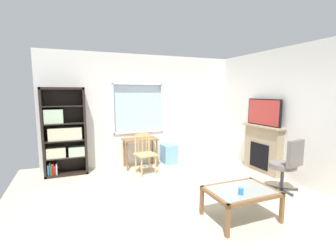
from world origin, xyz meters
name	(u,v)px	position (x,y,z in m)	size (l,w,h in m)	color
ground	(182,198)	(0.00, 0.00, -0.01)	(5.85, 5.72, 0.02)	beige
wall_back_with_window	(143,110)	(0.01, 2.36, 1.37)	(4.85, 0.15, 2.76)	silver
wall_right	(292,114)	(2.49, 0.00, 1.38)	(0.12, 4.92, 2.76)	silver
bookshelf	(63,134)	(-1.89, 2.12, 0.91)	(0.90, 0.38, 1.94)	black
desk_under_window	(140,144)	(-0.18, 2.01, 0.58)	(0.84, 0.44, 0.71)	brown
wooden_chair	(145,153)	(-0.22, 1.50, 0.46)	(0.47, 0.46, 0.90)	tan
plastic_drawer_unit	(169,154)	(0.61, 2.06, 0.24)	(0.35, 0.40, 0.48)	#72ADDB
fireplace	(262,149)	(2.33, 0.59, 0.55)	(0.26, 1.11, 1.08)	tan
tv	(264,112)	(2.31, 0.59, 1.38)	(0.06, 0.97, 0.60)	black
office_chair	(287,163)	(1.89, -0.50, 0.55)	(0.58, 0.58, 1.00)	slate
coffee_table	(241,193)	(0.49, -0.95, 0.38)	(0.96, 0.70, 0.44)	#8C9E99
sippy_cup	(241,191)	(0.38, -1.09, 0.49)	(0.07, 0.07, 0.09)	#337FD6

